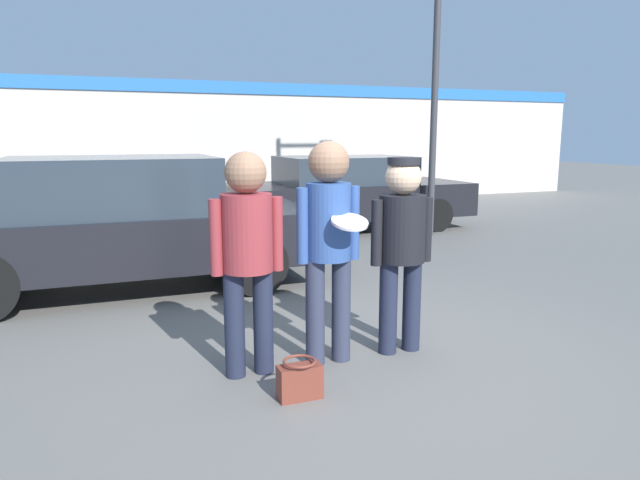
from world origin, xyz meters
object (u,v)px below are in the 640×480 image
at_px(person_left, 247,245).
at_px(street_lamp, 451,19).
at_px(parked_car_far, 347,192).
at_px(handbag, 300,380).
at_px(person_middle_with_frisbee, 329,233).
at_px(person_right, 402,237).
at_px(parked_car_near, 120,223).

xyz_separation_m(person_left, street_lamp, (4.83, 4.77, 2.74)).
relative_size(parked_car_far, handbag, 15.21).
xyz_separation_m(person_left, person_middle_with_frisbee, (0.64, 0.00, 0.04)).
bearing_deg(parked_car_far, person_left, -120.04).
height_order(person_right, handbag, person_right).
distance_m(parked_car_far, handbag, 7.25).
bearing_deg(person_right, person_left, -179.81).
bearing_deg(person_middle_with_frisbee, person_right, 0.10).
xyz_separation_m(person_right, parked_car_near, (-2.05, 2.97, -0.19)).
xyz_separation_m(person_middle_with_frisbee, street_lamp, (4.19, 4.77, 2.70)).
xyz_separation_m(parked_car_near, street_lamp, (5.60, 1.79, 2.97)).
xyz_separation_m(person_left, parked_car_near, (-0.77, 2.98, -0.22)).
height_order(person_right, parked_car_far, person_right).
bearing_deg(person_middle_with_frisbee, handbag, -128.97).
bearing_deg(parked_car_far, person_middle_with_frisbee, -115.21).
bearing_deg(person_right, parked_car_near, 124.55).
bearing_deg(person_right, handbag, -153.67).
distance_m(person_left, parked_car_far, 6.88).
distance_m(person_right, parked_car_far, 6.33).
bearing_deg(parked_car_near, person_middle_with_frisbee, -64.67).
bearing_deg(parked_car_near, person_left, -75.55).
bearing_deg(parked_car_near, person_right, -55.45).
xyz_separation_m(parked_car_near, parked_car_far, (4.21, 2.97, -0.07)).
distance_m(parked_car_near, handbag, 3.69).
relative_size(person_left, parked_car_near, 0.38).
relative_size(person_middle_with_frisbee, handbag, 5.79).
distance_m(person_left, handbag, 1.03).
xyz_separation_m(person_middle_with_frisbee, parked_car_near, (-1.41, 2.98, -0.27)).
relative_size(street_lamp, handbag, 20.26).
xyz_separation_m(person_left, person_right, (1.28, 0.00, -0.03)).
bearing_deg(parked_car_far, parked_car_near, -144.78).
distance_m(person_left, street_lamp, 7.32).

